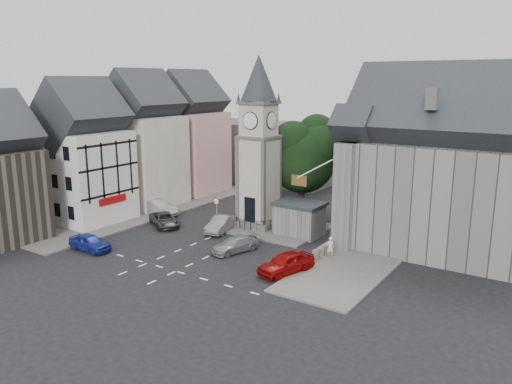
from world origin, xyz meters
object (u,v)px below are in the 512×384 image
Objects in this scene: clock_tower at (259,143)px; car_east_red at (286,263)px; stone_shelter at (299,219)px; car_west_blue at (90,242)px; pedestrian at (330,247)px.

clock_tower is 3.50× the size of car_east_red.
car_west_blue is (-12.47, -13.50, -0.86)m from stone_shelter.
clock_tower reaches higher than stone_shelter.
clock_tower is 17.60m from car_west_blue.
car_west_blue is 2.26× the size of pedestrian.
clock_tower is 4.00× the size of car_west_blue.
stone_shelter is 1.06× the size of car_west_blue.
clock_tower is at bearing -28.56° from car_west_blue.
stone_shelter is 2.39× the size of pedestrian.
car_east_red is (3.70, -8.70, -0.76)m from stone_shelter.
pedestrian is at bearing -24.73° from clock_tower.
clock_tower reaches higher than car_east_red.
car_west_blue is 16.87m from car_east_red.
car_west_blue is 19.92m from pedestrian.
car_west_blue is (-7.67, -13.99, -7.43)m from clock_tower.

